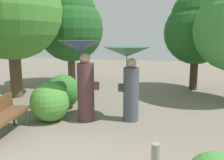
{
  "coord_description": "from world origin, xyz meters",
  "views": [
    {
      "loc": [
        1.72,
        -2.91,
        2.14
      ],
      "look_at": [
        0.0,
        3.27,
        1.02
      ],
      "focal_mm": 38.69,
      "sensor_mm": 36.0,
      "label": 1
    }
  ],
  "objects_px": {
    "person_right": "(129,68)",
    "park_bench": "(2,114)",
    "tree_near_right": "(196,27)",
    "tree_far_back": "(11,1)",
    "tree_mid_left": "(70,24)",
    "person_left": "(83,66)"
  },
  "relations": [
    {
      "from": "tree_near_right",
      "to": "tree_mid_left",
      "type": "height_order",
      "value": "tree_mid_left"
    },
    {
      "from": "park_bench",
      "to": "tree_near_right",
      "type": "xyz_separation_m",
      "value": [
        4.27,
        6.23,
        2.04
      ]
    },
    {
      "from": "park_bench",
      "to": "tree_far_back",
      "type": "relative_size",
      "value": 0.29
    },
    {
      "from": "person_right",
      "to": "park_bench",
      "type": "relative_size",
      "value": 1.23
    },
    {
      "from": "park_bench",
      "to": "tree_far_back",
      "type": "xyz_separation_m",
      "value": [
        -2.03,
        3.2,
        2.87
      ]
    },
    {
      "from": "park_bench",
      "to": "tree_near_right",
      "type": "relative_size",
      "value": 0.39
    },
    {
      "from": "tree_near_right",
      "to": "tree_far_back",
      "type": "relative_size",
      "value": 0.75
    },
    {
      "from": "tree_near_right",
      "to": "person_left",
      "type": "bearing_deg",
      "value": -121.93
    },
    {
      "from": "tree_mid_left",
      "to": "tree_far_back",
      "type": "distance_m",
      "value": 2.99
    },
    {
      "from": "person_left",
      "to": "person_right",
      "type": "xyz_separation_m",
      "value": [
        1.12,
        0.31,
        -0.04
      ]
    },
    {
      "from": "tree_far_back",
      "to": "person_left",
      "type": "bearing_deg",
      "value": -27.34
    },
    {
      "from": "person_right",
      "to": "tree_mid_left",
      "type": "distance_m",
      "value": 5.67
    },
    {
      "from": "park_bench",
      "to": "person_right",
      "type": "bearing_deg",
      "value": -64.08
    },
    {
      "from": "tree_near_right",
      "to": "park_bench",
      "type": "bearing_deg",
      "value": -124.41
    },
    {
      "from": "tree_near_right",
      "to": "tree_mid_left",
      "type": "bearing_deg",
      "value": -177.35
    },
    {
      "from": "tree_far_back",
      "to": "park_bench",
      "type": "bearing_deg",
      "value": -57.65
    },
    {
      "from": "tree_mid_left",
      "to": "tree_far_back",
      "type": "relative_size",
      "value": 0.82
    },
    {
      "from": "person_right",
      "to": "tree_near_right",
      "type": "bearing_deg",
      "value": -27.25
    },
    {
      "from": "person_right",
      "to": "park_bench",
      "type": "distance_m",
      "value": 3.14
    },
    {
      "from": "person_left",
      "to": "tree_near_right",
      "type": "xyz_separation_m",
      "value": [
        2.96,
        4.76,
        1.13
      ]
    },
    {
      "from": "tree_mid_left",
      "to": "tree_far_back",
      "type": "xyz_separation_m",
      "value": [
        -0.91,
        -2.79,
        0.62
      ]
    },
    {
      "from": "person_left",
      "to": "person_right",
      "type": "height_order",
      "value": "person_left"
    }
  ]
}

